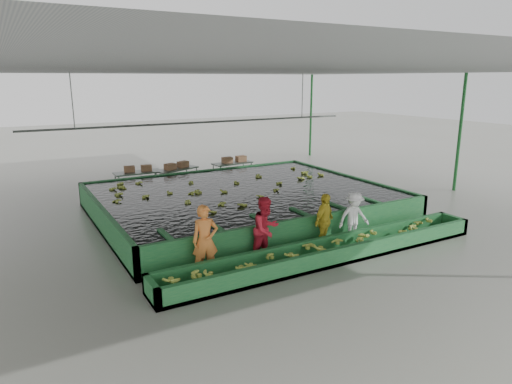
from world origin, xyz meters
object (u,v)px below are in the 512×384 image
worker_a (205,240)px  packing_table_left (139,182)px  packing_table_mid (177,178)px  box_stack_left (138,171)px  worker_c (324,221)px  sorting_trough (331,251)px  packing_table_right (233,171)px  box_stack_mid (177,168)px  box_stack_right (234,162)px  flotation_tank (242,201)px  worker_d (354,217)px  worker_b (266,229)px

worker_a → packing_table_left: bearing=95.5°
packing_table_mid → box_stack_left: box_stack_left is taller
worker_c → packing_table_mid: (-1.13, 9.16, -0.36)m
sorting_trough → worker_a: (-3.30, 0.80, 0.64)m
packing_table_right → box_stack_mid: (-2.85, -0.20, 0.46)m
worker_c → box_stack_right: size_ratio=1.33×
sorting_trough → packing_table_right: size_ratio=5.21×
worker_a → worker_c: size_ratio=1.10×
packing_table_mid → worker_a: bearing=-105.5°
packing_table_left → box_stack_left: (0.03, 0.09, 0.45)m
packing_table_left → sorting_trough: bearing=-76.3°
flotation_tank → worker_a: worker_a is taller
worker_d → packing_table_right: 9.39m
packing_table_mid → packing_table_right: (2.89, 0.21, -0.01)m
worker_c → worker_d: (1.10, 0.00, -0.04)m
worker_d → packing_table_mid: (-2.23, 9.16, -0.32)m
box_stack_right → box_stack_mid: bearing=-174.7°
worker_b → box_stack_mid: worker_b is taller
sorting_trough → worker_a: bearing=166.4°
worker_a → box_stack_left: 9.36m
packing_table_left → box_stack_left: bearing=71.7°
worker_b → box_stack_mid: size_ratio=1.47×
box_stack_left → worker_b: bearing=-84.8°
box_stack_left → packing_table_mid: bearing=-5.6°
worker_b → worker_c: bearing=-14.0°
worker_c → worker_a: bearing=155.7°
packing_table_right → worker_c: bearing=-100.6°
worker_c → box_stack_left: bearing=82.4°
flotation_tank → box_stack_left: bearing=115.6°
sorting_trough → packing_table_right: bearing=78.2°
flotation_tank → worker_b: 4.60m
box_stack_mid → packing_table_mid: bearing=-167.6°
flotation_tank → worker_d: bearing=-71.0°
worker_b → packing_table_left: (-0.88, 9.23, -0.44)m
sorting_trough → box_stack_left: bearing=103.4°
packing_table_mid → box_stack_right: bearing=5.4°
flotation_tank → worker_d: worker_d is taller
flotation_tank → packing_table_mid: same height
packing_table_left → box_stack_right: bearing=2.6°
packing_table_right → packing_table_left: bearing=-178.4°
worker_a → box_stack_right: size_ratio=1.47×
box_stack_mid → box_stack_right: size_ratio=0.99×
sorting_trough → packing_table_mid: (-0.75, 9.96, 0.20)m
box_stack_left → box_stack_right: bearing=1.5°
worker_b → worker_d: (3.04, 0.00, -0.12)m
packing_table_left → packing_table_right: 4.57m
packing_table_mid → box_stack_mid: size_ratio=1.64×
packing_table_left → worker_b: bearing=-84.6°
flotation_tank → packing_table_mid: bearing=98.8°
flotation_tank → worker_c: worker_c is taller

